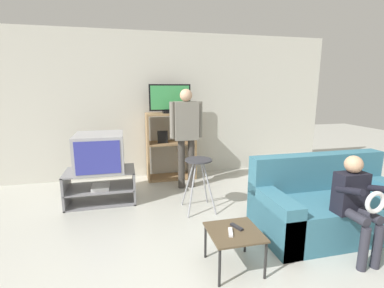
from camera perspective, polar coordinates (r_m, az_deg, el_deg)
name	(u,v)px	position (r m, az deg, el deg)	size (l,w,h in m)	color
wall_back	(165,106)	(5.19, -5.56, 7.76)	(6.40, 0.06, 2.60)	beige
tv_stand	(101,186)	(4.28, -18.15, -8.24)	(0.97, 0.56, 0.48)	slate
television_main	(100,152)	(4.15, -18.37, -1.59)	(0.65, 0.68, 0.52)	#9E9EA3
media_shelf	(171,145)	(5.03, -4.38, -0.31)	(0.87, 0.41, 1.20)	#9E7A51
television_flat	(170,99)	(4.92, -4.54, 9.10)	(0.73, 0.20, 0.50)	black
folding_stool	(198,169)	(3.70, 1.34, -5.18)	(0.40, 0.43, 0.72)	#99999E
snack_table	(234,235)	(2.69, 8.65, -18.00)	(0.47, 0.47, 0.37)	brown
remote_control_black	(237,227)	(2.72, 9.14, -16.43)	(0.04, 0.14, 0.02)	#232328
remote_control_white	(231,232)	(2.62, 7.91, -17.47)	(0.04, 0.14, 0.02)	silver
couch	(330,206)	(3.67, 26.43, -11.39)	(1.74, 0.83, 0.85)	teal
person_standing_adult	(186,129)	(4.46, -1.20, 3.06)	(0.53, 0.20, 1.62)	#3D3833
person_seated_child	(356,199)	(3.14, 30.61, -9.73)	(0.33, 0.43, 1.00)	#2D2D38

